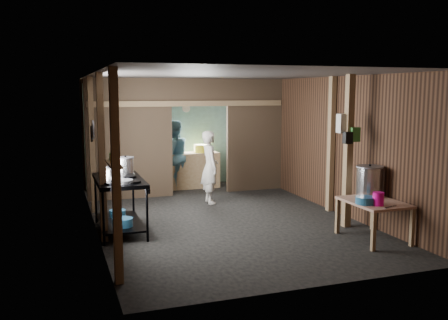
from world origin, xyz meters
name	(u,v)px	position (x,y,z in m)	size (l,w,h in m)	color
floor	(221,217)	(0.00, 0.00, 0.00)	(4.50, 7.00, 0.00)	black
ceiling	(220,75)	(0.00, 0.00, 2.60)	(4.50, 7.00, 0.00)	#47423E
wall_back	(176,133)	(0.00, 3.50, 1.30)	(4.50, 0.00, 2.60)	#472B1A
wall_front	(317,180)	(0.00, -3.50, 1.30)	(4.50, 0.00, 2.60)	#472B1A
wall_left	(93,153)	(-2.25, 0.00, 1.30)	(0.00, 7.00, 2.60)	#472B1A
wall_right	(329,143)	(2.25, 0.00, 1.30)	(0.00, 7.00, 2.60)	#472B1A
partition_left	(130,139)	(-1.32, 2.20, 1.30)	(1.85, 0.10, 2.60)	#412F1F
partition_right	(254,135)	(1.57, 2.20, 1.30)	(1.35, 0.10, 2.60)	#412F1F
partition_header	(200,92)	(0.25, 2.20, 2.30)	(1.30, 0.10, 0.60)	#412F1F
turquoise_panel	(176,135)	(0.00, 3.44, 1.25)	(4.40, 0.06, 2.50)	#72A59D
back_counter	(193,170)	(0.30, 2.95, 0.42)	(1.20, 0.50, 0.85)	#937C56
wall_clock	(186,108)	(0.25, 3.40, 1.90)	(0.20, 0.20, 0.03)	beige
post_left_a	(116,178)	(-2.18, -2.60, 1.30)	(0.10, 0.12, 2.60)	#937C56
post_left_b	(102,159)	(-2.18, -0.80, 1.30)	(0.10, 0.12, 2.60)	#937C56
post_left_c	(92,145)	(-2.18, 1.20, 1.30)	(0.10, 0.12, 2.60)	#937C56
post_right	(331,145)	(2.18, -0.20, 1.30)	(0.10, 0.12, 2.60)	#937C56
post_free	(348,152)	(1.85, -1.30, 1.30)	(0.12, 0.12, 2.60)	#937C56
cross_beam	(189,104)	(0.00, 2.15, 2.05)	(4.40, 0.12, 0.12)	#937C56
pan_lid_big	(93,130)	(-2.21, 0.40, 1.65)	(0.34, 0.34, 0.03)	slate
pan_lid_small	(92,134)	(-2.21, 0.80, 1.55)	(0.30, 0.30, 0.03)	black
wall_shelf	(114,164)	(-2.15, -2.10, 1.40)	(0.14, 0.80, 0.03)	#937C56
jar_white	(116,161)	(-2.15, -2.35, 1.47)	(0.07, 0.07, 0.10)	beige
jar_yellow	(113,159)	(-2.15, -2.10, 1.47)	(0.08, 0.08, 0.10)	yellow
jar_green	(111,157)	(-2.15, -1.88, 1.47)	(0.06, 0.06, 0.10)	#307A2E
bag_white	(344,123)	(1.80, -1.22, 1.78)	(0.22, 0.15, 0.32)	beige
bag_green	(354,134)	(1.92, -1.36, 1.60)	(0.16, 0.12, 0.24)	#307A2E
bag_black	(348,138)	(1.78, -1.38, 1.55)	(0.14, 0.10, 0.20)	black
gas_range	(120,205)	(-1.88, -0.36, 0.45)	(0.79, 1.53, 0.90)	black
prep_table	(373,220)	(1.83, -2.09, 0.31)	(0.76, 1.05, 0.62)	tan
stove_pot_large	(125,166)	(-1.71, 0.08, 1.04)	(0.30, 0.30, 0.31)	#B6B6B8
stove_pot_med	(109,174)	(-2.05, -0.46, 0.99)	(0.25, 0.25, 0.22)	#B6B6B8
stove_saucepan	(106,173)	(-2.05, -0.01, 0.95)	(0.15, 0.15, 0.10)	#B6B6B8
frying_pan	(123,181)	(-1.88, -0.82, 0.93)	(0.32, 0.54, 0.07)	slate
blue_tub_front	(123,222)	(-1.88, -0.68, 0.24)	(0.33, 0.33, 0.13)	#235C82
blue_tub_back	(118,213)	(-1.88, -0.01, 0.23)	(0.28, 0.28, 0.11)	#235C82
stock_pot	(369,181)	(2.00, -1.71, 0.85)	(0.44, 0.44, 0.51)	#B6B6B8
wash_basin	(365,200)	(1.58, -2.22, 0.67)	(0.30, 0.30, 0.11)	#235C82
pink_bucket	(378,199)	(1.71, -2.36, 0.72)	(0.17, 0.17, 0.20)	#E20985
knife	(391,207)	(1.81, -2.52, 0.62)	(0.30, 0.04, 0.01)	#B6B6B8
yellow_tub	(201,148)	(0.49, 2.95, 0.94)	(0.34, 0.34, 0.19)	yellow
red_cup	(179,150)	(-0.05, 2.95, 0.93)	(0.13, 0.13, 0.16)	red
cook	(210,167)	(0.18, 1.21, 0.76)	(0.55, 0.36, 1.51)	beige
worker_back	(174,155)	(-0.19, 2.90, 0.82)	(0.79, 0.62, 1.64)	#457181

